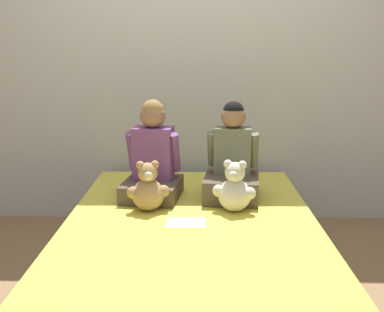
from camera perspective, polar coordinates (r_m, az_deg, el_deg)
ground_plane at (r=2.84m, az=-0.08°, el=-14.96°), size 14.00×14.00×0.00m
wall_behind_bed at (r=3.65m, az=0.16°, el=11.67°), size 8.00×0.06×2.50m
bed at (r=2.75m, az=-0.08°, el=-11.30°), size 1.39×2.01×0.40m
child_on_left at (r=3.00m, az=-4.67°, el=-0.47°), size 0.39×0.42×0.61m
child_on_right at (r=2.99m, az=4.79°, el=-0.93°), size 0.37×0.43×0.60m
teddy_bear_held_by_left_child at (r=2.77m, az=-5.23°, el=-4.00°), size 0.24×0.18×0.29m
teddy_bear_held_by_right_child at (r=2.76m, az=5.06°, el=-4.02°), size 0.24×0.19×0.30m
sign_card at (r=2.60m, az=-0.69°, el=-7.92°), size 0.21×0.15×0.00m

